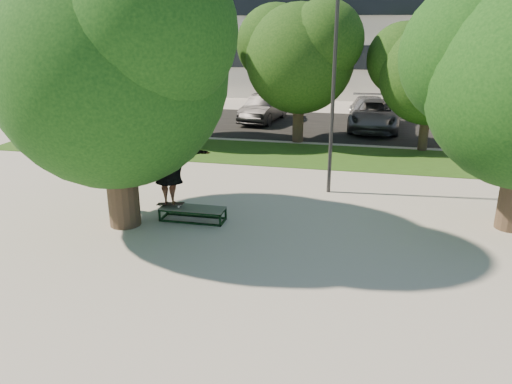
% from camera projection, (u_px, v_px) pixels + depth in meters
% --- Properties ---
extents(ground, '(120.00, 120.00, 0.00)m').
position_uv_depth(ground, '(269.00, 255.00, 11.89)').
color(ground, '#ACA59E').
rests_on(ground, ground).
extents(grass_strip, '(30.00, 4.00, 0.02)m').
position_uv_depth(grass_strip, '(337.00, 157.00, 20.46)').
color(grass_strip, '#244413').
rests_on(grass_strip, ground).
extents(asphalt_strip, '(40.00, 8.00, 0.01)m').
position_uv_depth(asphalt_strip, '(326.00, 126.00, 26.67)').
color(asphalt_strip, black).
rests_on(asphalt_strip, ground).
extents(tree_left, '(6.96, 5.95, 7.12)m').
position_uv_depth(tree_left, '(109.00, 58.00, 12.35)').
color(tree_left, '#38281E').
rests_on(tree_left, ground).
extents(bg_tree_left, '(5.28, 4.51, 5.77)m').
position_uv_depth(bg_tree_left, '(173.00, 58.00, 22.26)').
color(bg_tree_left, '#38281E').
rests_on(bg_tree_left, ground).
extents(bg_tree_mid, '(5.76, 4.92, 6.24)m').
position_uv_depth(bg_tree_mid, '(298.00, 52.00, 21.97)').
color(bg_tree_mid, '#38281E').
rests_on(bg_tree_mid, ground).
extents(bg_tree_right, '(5.04, 4.31, 5.43)m').
position_uv_depth(bg_tree_right, '(429.00, 67.00, 20.54)').
color(bg_tree_right, '#38281E').
rests_on(bg_tree_right, ground).
extents(lamppost, '(0.25, 0.15, 6.11)m').
position_uv_depth(lamppost, '(333.00, 95.00, 15.29)').
color(lamppost, '#2D2D30').
rests_on(lamppost, ground).
extents(grind_box, '(1.80, 0.60, 0.38)m').
position_uv_depth(grind_box, '(193.00, 214.00, 13.90)').
color(grind_box, black).
rests_on(grind_box, ground).
extents(skater_rig, '(2.43, 1.09, 1.99)m').
position_uv_depth(skater_rig, '(168.00, 171.00, 13.64)').
color(skater_rig, white).
rests_on(skater_rig, grind_box).
extents(bystander, '(0.58, 0.38, 1.59)m').
position_uv_depth(bystander, '(118.00, 186.00, 14.32)').
color(bystander, '#1C6A6A').
rests_on(bystander, ground).
extents(car_silver_a, '(1.69, 3.82, 1.28)m').
position_uv_depth(car_silver_a, '(171.00, 107.00, 28.78)').
color(car_silver_a, '#A09FA4').
rests_on(car_silver_a, asphalt_strip).
extents(car_dark, '(2.15, 4.62, 1.47)m').
position_uv_depth(car_dark, '(264.00, 108.00, 27.62)').
color(car_dark, black).
rests_on(car_dark, asphalt_strip).
extents(car_grey, '(2.78, 5.46, 1.48)m').
position_uv_depth(car_grey, '(375.00, 115.00, 25.64)').
color(car_grey, '#59595E').
rests_on(car_grey, asphalt_strip).
extents(car_silver_b, '(2.17, 5.12, 1.47)m').
position_uv_depth(car_silver_b, '(369.00, 112.00, 26.46)').
color(car_silver_b, '#AFAEB3').
rests_on(car_silver_b, asphalt_strip).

